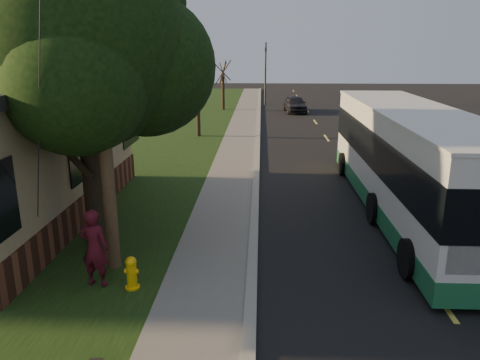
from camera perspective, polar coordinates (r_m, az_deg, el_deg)
name	(u,v)px	position (r m, az deg, el deg)	size (l,w,h in m)	color
ground	(251,293)	(10.44, 1.37, -13.65)	(120.00, 120.00, 0.00)	black
road	(352,174)	(20.13, 13.48, 0.70)	(8.00, 80.00, 0.01)	black
curb	(256,172)	(19.74, 2.02, 1.01)	(0.25, 80.00, 0.12)	gray
sidewalk	(233,172)	(19.78, -0.88, 0.99)	(2.00, 80.00, 0.08)	slate
grass_verge	(151,171)	(20.29, -10.79, 1.07)	(5.00, 80.00, 0.07)	black
fire_hydrant	(132,273)	(10.60, -13.07, -10.96)	(0.32, 0.32, 0.74)	yellow
utility_pole	(99,72)	(10.66, -16.83, 12.48)	(2.86, 3.21, 9.07)	#473321
leafy_tree	(85,46)	(12.50, -18.39, 15.24)	(6.30, 6.00, 7.80)	black
bare_tree_near	(198,100)	(27.49, -5.16, 9.65)	(1.38, 1.21, 4.31)	black
bare_tree_far	(223,86)	(39.33, -2.08, 11.38)	(1.38, 1.21, 4.03)	black
traffic_signal	(265,69)	(43.12, 3.12, 13.32)	(0.18, 0.22, 5.50)	#2D2D30
transit_bus	(411,159)	(15.57, 20.14, 2.43)	(2.84, 12.29, 3.32)	silver
skateboarder	(95,248)	(10.71, -17.32, -7.90)	(0.65, 0.42, 1.77)	#460E1A
distant_car	(295,104)	(38.53, 6.74, 9.19)	(1.58, 3.92, 1.34)	black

